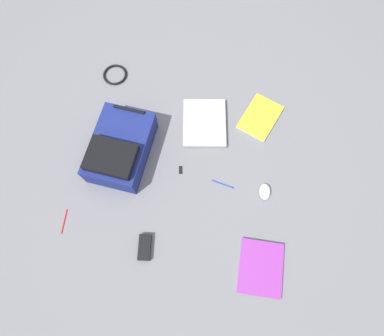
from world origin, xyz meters
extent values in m
plane|color=slate|center=(0.00, 0.00, 0.00)|extent=(4.14, 4.14, 0.00)
cube|color=navy|center=(-0.37, 0.02, 0.08)|extent=(0.30, 0.44, 0.15)
cube|color=black|center=(-0.38, -0.08, 0.18)|extent=(0.25, 0.19, 0.05)
cylinder|color=black|center=(-0.37, 0.22, 0.16)|extent=(0.18, 0.02, 0.02)
cube|color=#929296|center=(0.04, 0.30, 0.01)|extent=(0.31, 0.35, 0.02)
cube|color=#B7B7BC|center=(0.04, 0.30, 0.03)|extent=(0.31, 0.35, 0.01)
cube|color=silver|center=(0.36, 0.41, 0.01)|extent=(0.25, 0.30, 0.02)
cube|color=yellow|center=(0.36, 0.41, 0.02)|extent=(0.26, 0.31, 0.00)
cube|color=silver|center=(0.49, -0.43, 0.01)|extent=(0.23, 0.28, 0.02)
cube|color=purple|center=(0.49, -0.43, 0.02)|extent=(0.24, 0.28, 0.00)
ellipsoid|color=silver|center=(0.45, -0.04, 0.02)|extent=(0.07, 0.10, 0.04)
torus|color=black|center=(-0.57, 0.51, 0.01)|extent=(0.15, 0.15, 0.01)
cube|color=black|center=(-0.11, -0.46, 0.02)|extent=(0.09, 0.14, 0.03)
cylinder|color=#1933B2|center=(0.22, -0.04, 0.00)|extent=(0.13, 0.03, 0.01)
cylinder|color=red|center=(-0.57, -0.43, 0.00)|extent=(0.02, 0.13, 0.01)
cube|color=black|center=(-0.03, -0.01, 0.00)|extent=(0.03, 0.05, 0.01)
camera|label=1|loc=(0.16, -0.57, 1.72)|focal=30.31mm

